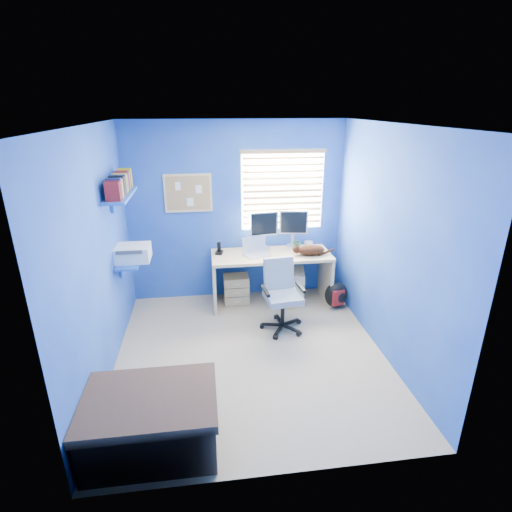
{
  "coord_description": "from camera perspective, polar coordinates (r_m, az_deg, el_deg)",
  "views": [
    {
      "loc": [
        -0.46,
        -3.83,
        2.67
      ],
      "look_at": [
        0.15,
        0.65,
        0.95
      ],
      "focal_mm": 28.0,
      "sensor_mm": 36.0,
      "label": 1
    }
  ],
  "objects": [
    {
      "name": "office_chair",
      "position": [
        5.04,
        3.69,
        -6.83
      ],
      "size": [
        0.57,
        0.57,
        0.89
      ],
      "color": "black",
      "rests_on": "floor"
    },
    {
      "name": "yellow_book",
      "position": [
        5.65,
        4.91,
        -6.06
      ],
      "size": [
        0.03,
        0.17,
        0.24
      ],
      "primitive_type": "cube",
      "color": "yellow",
      "rests_on": "floor"
    },
    {
      "name": "ceiling",
      "position": [
        3.86,
        -0.96,
        18.3
      ],
      "size": [
        3.0,
        3.2,
        0.0
      ],
      "primitive_type": "cube",
      "color": "white",
      "rests_on": "wall_back"
    },
    {
      "name": "wall_left",
      "position": [
        4.22,
        -21.54,
        -0.38
      ],
      "size": [
        0.01,
        3.2,
        2.5
      ],
      "primitive_type": "cube",
      "color": "#1A43AA",
      "rests_on": "ground"
    },
    {
      "name": "tower_pc",
      "position": [
        5.81,
        5.87,
        -4.16
      ],
      "size": [
        0.27,
        0.47,
        0.45
      ],
      "primitive_type": "cube",
      "rotation": [
        0.0,
        0.0,
        -0.19
      ],
      "color": "beige",
      "rests_on": "floor"
    },
    {
      "name": "wall_right",
      "position": [
        4.53,
        18.34,
        1.46
      ],
      "size": [
        0.01,
        3.2,
        2.5
      ],
      "primitive_type": "cube",
      "color": "#1A43AA",
      "rests_on": "ground"
    },
    {
      "name": "mug",
      "position": [
        5.73,
        5.87,
        1.56
      ],
      "size": [
        0.1,
        0.09,
        0.1
      ],
      "primitive_type": "imported",
      "color": "#285B40",
      "rests_on": "desk"
    },
    {
      "name": "backpack",
      "position": [
        5.69,
        11.36,
        -5.48
      ],
      "size": [
        0.37,
        0.32,
        0.37
      ],
      "primitive_type": "ellipsoid",
      "rotation": [
        0.0,
        0.0,
        0.27
      ],
      "color": "black",
      "rests_on": "floor"
    },
    {
      "name": "phone",
      "position": [
        5.5,
        -5.29,
        1.14
      ],
      "size": [
        0.12,
        0.13,
        0.17
      ],
      "primitive_type": "cube",
      "rotation": [
        0.0,
        0.0,
        -0.29
      ],
      "color": "black",
      "rests_on": "desk"
    },
    {
      "name": "cd_spindle",
      "position": [
        5.85,
        7.5,
        1.73
      ],
      "size": [
        0.13,
        0.13,
        0.07
      ],
      "primitive_type": "cylinder",
      "color": "silver",
      "rests_on": "desk"
    },
    {
      "name": "desk",
      "position": [
        5.65,
        2.14,
        -3.19
      ],
      "size": [
        1.64,
        0.65,
        0.74
      ],
      "primitive_type": "cube",
      "color": "tan",
      "rests_on": "floor"
    },
    {
      "name": "wall_shelves",
      "position": [
        4.83,
        -18.21,
        4.94
      ],
      "size": [
        0.42,
        0.9,
        1.05
      ],
      "color": "blue",
      "rests_on": "ground"
    },
    {
      "name": "cat",
      "position": [
        5.5,
        7.86,
        0.83
      ],
      "size": [
        0.4,
        0.24,
        0.13
      ],
      "primitive_type": "ellipsoid",
      "rotation": [
        0.0,
        0.0,
        -0.11
      ],
      "color": "black",
      "rests_on": "desk"
    },
    {
      "name": "corkboard",
      "position": [
        5.53,
        -9.67,
        8.85
      ],
      "size": [
        0.64,
        0.02,
        0.52
      ],
      "color": "tan",
      "rests_on": "ground"
    },
    {
      "name": "wall_front",
      "position": [
        2.68,
        3.34,
        -11.18
      ],
      "size": [
        3.0,
        0.01,
        2.5
      ],
      "primitive_type": "cube",
      "color": "#1A43AA",
      "rests_on": "ground"
    },
    {
      "name": "wall_back",
      "position": [
        5.63,
        -2.83,
        6.2
      ],
      "size": [
        3.0,
        0.01,
        2.5
      ],
      "primitive_type": "cube",
      "color": "#1A43AA",
      "rests_on": "ground"
    },
    {
      "name": "floor",
      "position": [
        4.69,
        -0.77,
        -13.86
      ],
      "size": [
        3.0,
        3.2,
        0.0
      ],
      "primitive_type": "cube",
      "color": "tan",
      "rests_on": "ground"
    },
    {
      "name": "laptop",
      "position": [
        5.42,
        0.16,
        1.21
      ],
      "size": [
        0.39,
        0.35,
        0.22
      ],
      "primitive_type": "cube",
      "rotation": [
        0.0,
        0.0,
        0.31
      ],
      "color": "silver",
      "rests_on": "desk"
    },
    {
      "name": "drawer_boxes",
      "position": [
        5.74,
        -2.84,
        -4.68
      ],
      "size": [
        0.35,
        0.28,
        0.41
      ],
      "primitive_type": "cube",
      "color": "tan",
      "rests_on": "floor"
    },
    {
      "name": "bed_corner",
      "position": [
        3.63,
        -14.67,
        -21.87
      ],
      "size": [
        1.03,
        0.73,
        0.49
      ],
      "primitive_type": "cube",
      "color": "brown",
      "rests_on": "floor"
    },
    {
      "name": "monitor_right",
      "position": [
        5.73,
        5.3,
        3.91
      ],
      "size": [
        0.41,
        0.18,
        0.54
      ],
      "primitive_type": "cube",
      "rotation": [
        0.0,
        0.0,
        -0.16
      ],
      "color": "silver",
      "rests_on": "desk"
    },
    {
      "name": "monitor_left",
      "position": [
        5.63,
        1.12,
        3.69
      ],
      "size": [
        0.41,
        0.17,
        0.54
      ],
      "primitive_type": "cube",
      "rotation": [
        0.0,
        0.0,
        0.13
      ],
      "color": "silver",
      "rests_on": "desk"
    },
    {
      "name": "window_blinds",
      "position": [
        5.62,
        3.85,
        9.3
      ],
      "size": [
        1.15,
        0.05,
        1.1
      ],
      "color": "white",
      "rests_on": "ground"
    }
  ]
}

